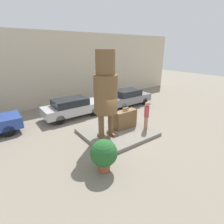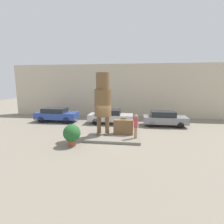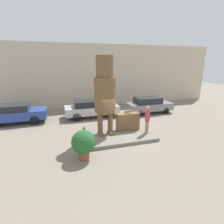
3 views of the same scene
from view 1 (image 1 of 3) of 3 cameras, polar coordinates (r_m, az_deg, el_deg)
The scene contains 9 objects.
ground_plane at distance 10.87m, azimuth 1.63°, elevation -7.03°, with size 60.00×60.00×0.00m, color gray.
pedestal at distance 10.83m, azimuth 1.63°, elevation -6.57°, with size 3.99×3.61×0.20m.
building_backdrop at distance 17.05m, azimuth -16.05°, elevation 13.37°, with size 28.00×0.60×6.35m.
statue_figure at distance 9.27m, azimuth -2.10°, elevation 7.63°, with size 1.28×1.28×4.72m.
giant_suitcase at distance 10.97m, azimuth 4.35°, elevation -2.35°, with size 1.51×0.51×1.36m.
tourist at distance 10.88m, azimuth 11.20°, elevation -0.73°, with size 0.30×0.30×1.75m.
parked_car_silver at distance 13.50m, azimuth -12.75°, elevation 1.63°, with size 4.48×1.78×1.47m.
parked_car_grey at distance 16.06m, azimuth 5.39°, elevation 4.92°, with size 4.11×1.72×1.46m.
planter_pot at distance 7.46m, azimuth -2.69°, elevation -13.49°, with size 1.16×1.16×1.45m.
Camera 1 is at (-5.97, -7.61, 4.96)m, focal length 28.00 mm.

